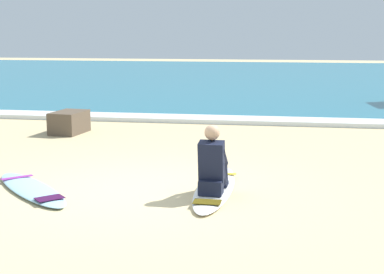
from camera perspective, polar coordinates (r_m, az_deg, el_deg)
The scene contains 7 objects.
ground_plane at distance 8.38m, azimuth -5.21°, elevation -5.27°, with size 80.00×80.00×0.00m, color #CCB584.
sea at distance 28.23m, azimuth 5.28°, elevation 5.88°, with size 80.00×28.00×0.10m, color teal.
breaking_foam at distance 14.68m, azimuth 1.27°, elevation 1.78°, with size 80.00×0.90×0.11m, color white.
surfboard_main at distance 8.33m, azimuth 2.30°, elevation -5.07°, with size 0.52×2.57×0.08m.
surfer_seated at distance 7.91m, azimuth 2.05°, elevation -2.92°, with size 0.38×0.71×0.95m.
surfboard_spare_near at distance 8.59m, azimuth -15.66°, elevation -4.98°, with size 1.94×1.97×0.08m.
shoreline_rock at distance 13.22m, azimuth -12.10°, elevation 1.43°, with size 0.92×0.61×0.49m, color brown.
Camera 1 is at (2.07, -7.80, 2.26)m, focal length 53.72 mm.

